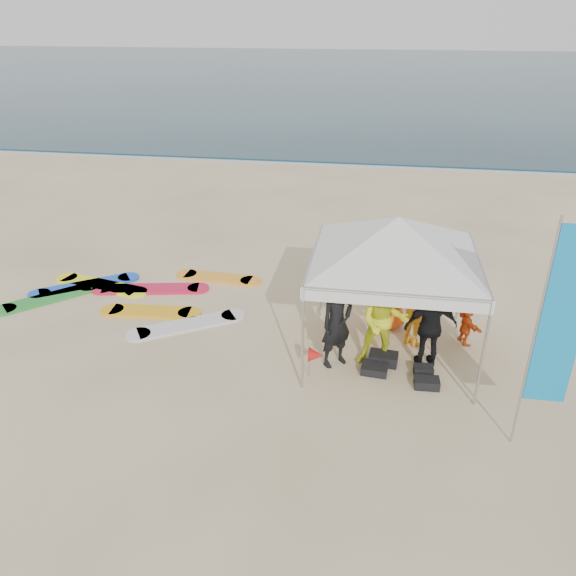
# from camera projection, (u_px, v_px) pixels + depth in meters

# --- Properties ---
(ground) EXTENTS (120.00, 120.00, 0.00)m
(ground) POSITION_uv_depth(u_px,v_px,m) (290.00, 418.00, 9.66)
(ground) COLOR beige
(ground) RESTS_ON ground
(ocean) EXTENTS (160.00, 84.00, 0.08)m
(ocean) POSITION_uv_depth(u_px,v_px,m) (375.00, 73.00, 62.69)
(ocean) COLOR #0C2633
(ocean) RESTS_ON ground
(shoreline_foam) EXTENTS (160.00, 1.20, 0.01)m
(shoreline_foam) POSITION_uv_depth(u_px,v_px,m) (353.00, 163.00, 25.75)
(shoreline_foam) COLOR silver
(shoreline_foam) RESTS_ON ground
(person_black_a) EXTENTS (0.81, 0.79, 1.87)m
(person_black_a) POSITION_uv_depth(u_px,v_px,m) (337.00, 322.00, 10.76)
(person_black_a) COLOR black
(person_black_a) RESTS_ON ground
(person_yellow) EXTENTS (0.98, 0.78, 1.95)m
(person_yellow) POSITION_uv_depth(u_px,v_px,m) (383.00, 321.00, 10.73)
(person_yellow) COLOR yellow
(person_yellow) RESTS_ON ground
(person_orange_a) EXTENTS (1.23, 1.13, 1.66)m
(person_orange_a) POSITION_uv_depth(u_px,v_px,m) (416.00, 309.00, 11.47)
(person_orange_a) COLOR orange
(person_orange_a) RESTS_ON ground
(person_black_b) EXTENTS (1.09, 0.64, 1.75)m
(person_black_b) POSITION_uv_depth(u_px,v_px,m) (431.00, 326.00, 10.75)
(person_black_b) COLOR black
(person_black_b) RESTS_ON ground
(person_orange_b) EXTENTS (1.07, 0.98, 1.83)m
(person_orange_b) POSITION_uv_depth(u_px,v_px,m) (391.00, 290.00, 12.05)
(person_orange_b) COLOR #FF5616
(person_orange_b) RESTS_ON ground
(person_seated) EXTENTS (0.55, 0.89, 0.91)m
(person_seated) POSITION_uv_depth(u_px,v_px,m) (467.00, 324.00, 11.66)
(person_seated) COLOR #CF4412
(person_seated) RESTS_ON ground
(canopy_tent) EXTENTS (4.39, 4.39, 3.31)m
(canopy_tent) POSITION_uv_depth(u_px,v_px,m) (399.00, 217.00, 10.33)
(canopy_tent) COLOR #A5A5A8
(canopy_tent) RESTS_ON ground
(feather_flag) EXTENTS (0.65, 0.04, 3.87)m
(feather_flag) POSITION_uv_depth(u_px,v_px,m) (559.00, 321.00, 8.08)
(feather_flag) COLOR #A5A5A8
(feather_flag) RESTS_ON ground
(marker_pennant) EXTENTS (0.28, 0.28, 0.64)m
(marker_pennant) POSITION_uv_depth(u_px,v_px,m) (316.00, 355.00, 10.53)
(marker_pennant) COLOR #A5A5A8
(marker_pennant) RESTS_ON ground
(gear_pile) EXTENTS (1.47, 1.03, 0.22)m
(gear_pile) POSITION_uv_depth(u_px,v_px,m) (396.00, 368.00, 10.85)
(gear_pile) COLOR black
(gear_pile) RESTS_ON ground
(surfboard_spread) EXTENTS (5.68, 3.63, 0.07)m
(surfboard_spread) POSITION_uv_depth(u_px,v_px,m) (132.00, 295.00, 13.76)
(surfboard_spread) COLOR red
(surfboard_spread) RESTS_ON ground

